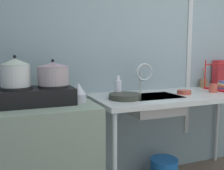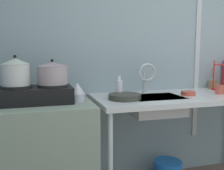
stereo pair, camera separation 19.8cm
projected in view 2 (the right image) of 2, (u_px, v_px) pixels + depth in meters
name	position (u px, v px, depth m)	size (l,w,h in m)	color
wall_back	(178.00, 55.00, 2.67)	(4.81, 0.10, 2.45)	#8EA1A9
wall_metal_strip	(198.00, 43.00, 2.65)	(0.05, 0.01, 1.96)	silver
counter_concrete	(32.00, 159.00, 1.99)	(0.92, 0.67, 0.88)	gray
counter_sink	(183.00, 102.00, 2.31)	(1.60, 0.67, 0.88)	silver
stove	(35.00, 94.00, 1.94)	(0.55, 0.33, 0.14)	black
pot_on_left_burner	(16.00, 72.00, 1.88)	(0.20, 0.20, 0.22)	silver
pot_on_right_burner	(52.00, 73.00, 1.95)	(0.23, 0.23, 0.19)	#A7949B
percolator	(77.00, 92.00, 1.98)	(0.12, 0.12, 0.15)	silver
sink_basin	(155.00, 105.00, 2.22)	(0.45, 0.35, 0.15)	silver
faucet	(147.00, 74.00, 2.31)	(0.16, 0.09, 0.28)	silver
frying_pan	(125.00, 97.00, 2.08)	(0.26, 0.26, 0.04)	#37382F
cup_by_rack	(220.00, 89.00, 2.35)	(0.07, 0.07, 0.08)	#C64F3C
small_bowl_on_drainboard	(188.00, 93.00, 2.28)	(0.13, 0.13, 0.04)	#BF4B3B
bottle_by_sink	(119.00, 88.00, 2.20)	(0.06, 0.06, 0.18)	white
utensil_jar	(213.00, 84.00, 2.70)	(0.08, 0.08, 0.21)	#90724F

